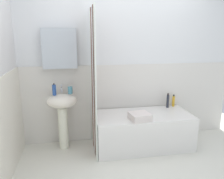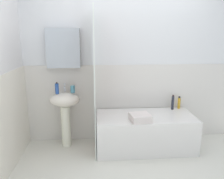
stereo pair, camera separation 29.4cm
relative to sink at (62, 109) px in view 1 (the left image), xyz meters
The scene contains 10 objects.
wall_back_tiled 1.06m from the sink, 14.91° to the left, with size 3.60×0.18×2.40m.
sink is the anchor object (origin of this frame).
faucet 0.29m from the sink, 90.00° to the left, with size 0.03×0.12×0.12m.
soap_dispenser 0.31m from the sink, 164.95° to the right, with size 0.05×0.05×0.17m.
toothbrush_cup 0.30m from the sink, ahead, with size 0.07×0.07×0.10m, color teal.
bathtub 1.22m from the sink, ahead, with size 1.41×0.68×0.50m, color silver.
shower_curtain 0.61m from the sink, 18.65° to the right, with size 0.01×0.68×2.00m.
conditioner_bottle 1.78m from the sink, ahead, with size 0.04×0.04×0.20m.
shampoo_bottle 1.65m from the sink, ahead, with size 0.04×0.04×0.23m.
towel_folded 1.11m from the sink, 18.44° to the right, with size 0.26×0.25×0.09m, color silver.
Camera 1 is at (-0.79, -2.10, 1.64)m, focal length 35.87 mm.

